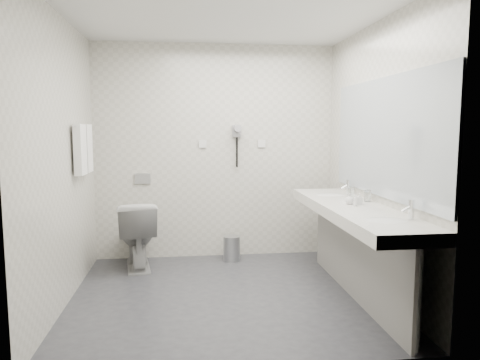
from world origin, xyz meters
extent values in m
plane|color=#2D2E34|center=(0.00, 0.00, 0.00)|extent=(2.80, 2.80, 0.00)
plane|color=silver|center=(0.00, 0.00, 2.50)|extent=(2.80, 2.80, 0.00)
plane|color=beige|center=(0.00, 1.30, 1.25)|extent=(2.80, 0.00, 2.80)
plane|color=beige|center=(0.00, -1.30, 1.25)|extent=(2.80, 0.00, 2.80)
plane|color=beige|center=(-1.40, 0.00, 1.25)|extent=(0.00, 2.60, 2.60)
plane|color=beige|center=(1.40, 0.00, 1.25)|extent=(0.00, 2.60, 2.60)
cube|color=silver|center=(1.12, -0.20, 0.80)|extent=(0.55, 2.20, 0.10)
cube|color=gray|center=(1.15, -0.20, 0.38)|extent=(0.03, 2.15, 0.75)
cylinder|color=silver|center=(1.18, -1.24, 0.38)|extent=(0.06, 0.06, 0.75)
cylinder|color=silver|center=(1.18, 0.84, 0.38)|extent=(0.06, 0.06, 0.75)
cube|color=#B2BCC6|center=(1.39, -0.20, 1.45)|extent=(0.02, 2.20, 1.05)
ellipsoid|color=silver|center=(1.12, -0.85, 0.83)|extent=(0.40, 0.31, 0.05)
ellipsoid|color=silver|center=(1.12, 0.45, 0.83)|extent=(0.40, 0.31, 0.05)
cylinder|color=silver|center=(1.32, -0.85, 0.92)|extent=(0.04, 0.04, 0.15)
cylinder|color=silver|center=(1.32, 0.45, 0.92)|extent=(0.04, 0.04, 0.15)
imported|color=beige|center=(1.19, -0.17, 0.90)|extent=(0.05, 0.05, 0.10)
imported|color=beige|center=(1.11, -0.14, 0.90)|extent=(0.10, 0.10, 0.10)
imported|color=beige|center=(1.13, -0.24, 0.90)|extent=(0.05, 0.05, 0.11)
cylinder|color=silver|center=(1.33, -0.02, 0.90)|extent=(0.06, 0.06, 0.11)
cylinder|color=silver|center=(1.23, 0.14, 0.91)|extent=(0.08, 0.08, 0.12)
imported|color=silver|center=(-0.90, 0.95, 0.37)|extent=(0.52, 0.79, 0.74)
cube|color=#B2B5BA|center=(-0.85, 1.29, 0.95)|extent=(0.18, 0.02, 0.12)
cylinder|color=#B2B5BA|center=(0.17, 1.06, 0.14)|extent=(0.20, 0.20, 0.28)
cylinder|color=#B2B5BA|center=(0.17, 1.06, 0.28)|extent=(0.20, 0.20, 0.02)
cylinder|color=silver|center=(-1.35, 0.55, 1.55)|extent=(0.02, 0.62, 0.02)
cube|color=white|center=(-1.34, 0.41, 1.33)|extent=(0.07, 0.24, 0.48)
cube|color=white|center=(-1.34, 0.69, 1.33)|extent=(0.07, 0.24, 0.48)
cube|color=gray|center=(0.25, 1.27, 1.50)|extent=(0.10, 0.04, 0.14)
cylinder|color=gray|center=(0.25, 1.20, 1.53)|extent=(0.08, 0.14, 0.08)
cylinder|color=black|center=(0.25, 1.26, 1.25)|extent=(0.02, 0.02, 0.35)
cube|color=silver|center=(-0.15, 1.29, 1.35)|extent=(0.09, 0.02, 0.09)
cube|color=silver|center=(0.55, 1.29, 1.35)|extent=(0.09, 0.02, 0.09)
camera|label=1|loc=(-0.36, -3.95, 1.53)|focal=33.35mm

